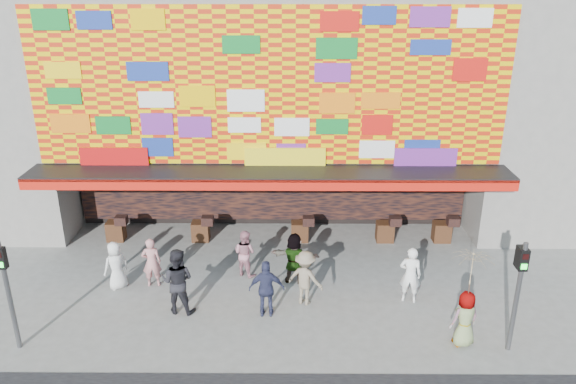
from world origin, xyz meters
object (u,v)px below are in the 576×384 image
Objects in this scene: ped_c at (177,281)px; ped_g at (465,319)px; ped_a at (116,265)px; ped_b at (152,262)px; ped_i at (245,253)px; ped_h at (410,275)px; parasol at (472,270)px; ped_f at (294,258)px; ped_d at (305,278)px; signal_left at (6,283)px; ped_e at (267,289)px; signal_right at (519,285)px.

ped_c reaches higher than ped_g.
ped_b is at bearing 148.98° from ped_a.
ped_a is at bearing -33.08° from ped_g.
ped_c is at bearing 81.45° from ped_i.
ped_h is 5.06m from ped_i.
ped_b is at bearing 161.74° from parasol.
ped_c is 3.61m from ped_f.
ped_i is at bearing -15.41° from ped_d.
signal_left reaches higher than ped_e.
ped_h reaches higher than ped_e.
signal_right reaches higher than parasol.
signal_left is at bearing 12.71° from ped_e.
ped_b is (1.03, 0.14, 0.03)m from ped_a.
signal_left is 7.67m from ped_d.
signal_right is 2.00× the size of ped_i.
ped_f is 5.27m from ped_g.
ped_b is at bearing -35.71° from ped_g.
ped_h reaches higher than ped_b.
ped_c is 1.15× the size of ped_e.
ped_h reaches higher than ped_i.
signal_right is at bearing 178.14° from ped_c.
parasol is (7.52, -1.46, 1.21)m from ped_c.
ped_e is at bearing 13.22° from signal_left.
parasol reaches higher than ped_d.
signal_left reaches higher than ped_h.
ped_c is 7.66m from ped_g.
parasol reaches higher than ped_i.
ped_d is 1.24m from ped_e.
signal_left is 11.29m from parasol.
ped_h is 1.14× the size of ped_i.
ped_d is 1.09× the size of ped_i.
ped_b is (-9.68, 3.03, -1.08)m from signal_right.
ped_c is 1.27× the size of ped_g.
ped_b is 0.97× the size of ped_f.
signal_right is at bearing -177.14° from ped_i.
signal_left is 4.21m from ped_b.
ped_c is 1.01× the size of parasol.
ped_a is 1.00× the size of ped_i.
ped_c is at bearing -4.99° from ped_e.
ped_h is at bearing 136.77° from ped_a.
ped_i is (3.77, 0.82, -0.00)m from ped_a.
ped_e is at bearing 165.94° from parasol.
ped_a is at bearing 7.84° from ped_h.
ped_d is at bearing 14.68° from ped_h.
ped_i is at bearing -120.50° from ped_c.
signal_right reaches higher than ped_d.
signal_left is 10.58m from ped_h.
ped_g is (-1.11, 0.20, -1.10)m from signal_right.
ped_b is (2.72, 3.03, -1.08)m from signal_left.
ped_b is 0.96× the size of ped_d.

